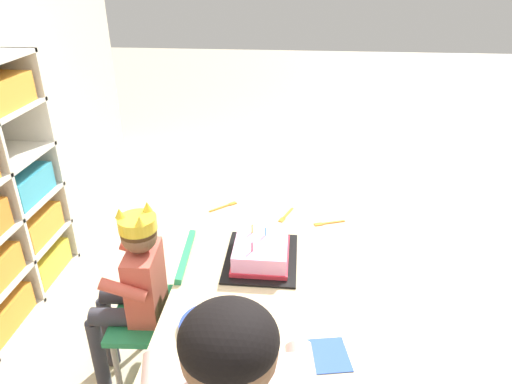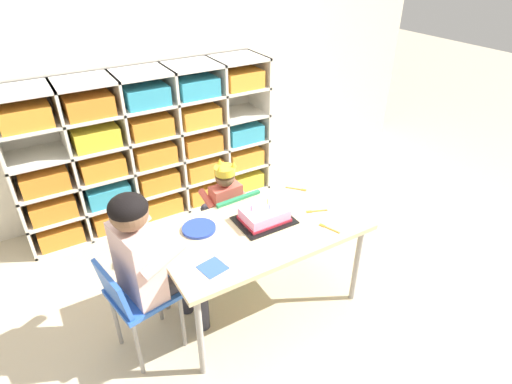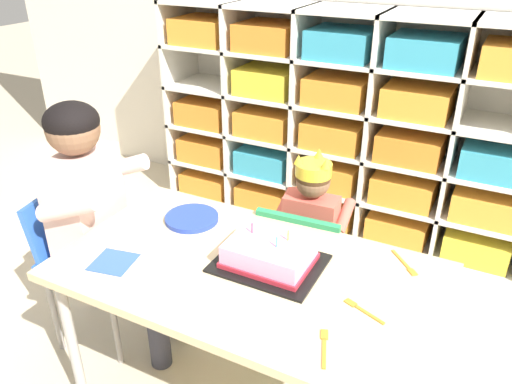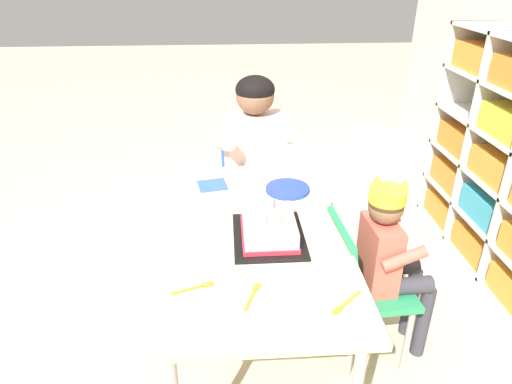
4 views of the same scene
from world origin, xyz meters
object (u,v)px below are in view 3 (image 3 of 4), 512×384
object	(u,v)px
child_with_crown	(314,221)
classroom_chair_adult_side	(84,251)
birthday_cake_on_tray	(269,255)
fork_beside_plate_stack	(324,346)
fork_at_table_front_edge	(361,310)
paper_plate_stack	(192,218)
activity_table	(248,281)
fork_near_cake_tray	(405,264)
classroom_chair_blue	(303,261)
adult_helper_seated	(100,206)

from	to	relation	value
child_with_crown	classroom_chair_adult_side	world-z (taller)	child_with_crown
birthday_cake_on_tray	fork_beside_plate_stack	size ratio (longest dim) A/B	2.50
birthday_cake_on_tray	fork_at_table_front_edge	distance (m)	0.34
classroom_chair_adult_side	paper_plate_stack	world-z (taller)	classroom_chair_adult_side
activity_table	fork_near_cake_tray	bearing A→B (deg)	29.30
fork_near_cake_tray	classroom_chair_adult_side	bearing A→B (deg)	57.52
activity_table	child_with_crown	distance (m)	0.54
classroom_chair_adult_side	fork_near_cake_tray	world-z (taller)	classroom_chair_adult_side
fork_near_cake_tray	child_with_crown	bearing A→B (deg)	13.00
activity_table	fork_beside_plate_stack	bearing A→B (deg)	-32.17
activity_table	fork_at_table_front_edge	distance (m)	0.38
paper_plate_stack	classroom_chair_blue	bearing A→B (deg)	36.98
classroom_chair_blue	fork_beside_plate_stack	xyz separation A→B (m)	(0.31, -0.64, 0.24)
classroom_chair_blue	classroom_chair_adult_side	bearing A→B (deg)	22.82
activity_table	adult_helper_seated	distance (m)	0.67
classroom_chair_blue	birthday_cake_on_tray	bearing A→B (deg)	90.68
activity_table	birthday_cake_on_tray	bearing A→B (deg)	44.22
birthday_cake_on_tray	fork_at_table_front_edge	size ratio (longest dim) A/B	2.56
birthday_cake_on_tray	activity_table	bearing A→B (deg)	-135.78
classroom_chair_blue	fork_at_table_front_edge	bearing A→B (deg)	124.21
paper_plate_stack	classroom_chair_adult_side	bearing A→B (deg)	-163.96
activity_table	child_with_crown	world-z (taller)	child_with_crown
paper_plate_stack	fork_near_cake_tray	size ratio (longest dim) A/B	1.70
classroom_chair_adult_side	fork_near_cake_tray	distance (m)	1.24
activity_table	fork_beside_plate_stack	distance (m)	0.39
classroom_chair_adult_side	classroom_chair_blue	bearing A→B (deg)	-74.35
fork_at_table_front_edge	fork_beside_plate_stack	xyz separation A→B (m)	(-0.05, -0.18, 0.00)
child_with_crown	activity_table	bearing A→B (deg)	84.78
classroom_chair_blue	paper_plate_stack	bearing A→B (deg)	33.65
activity_table	fork_near_cake_tray	distance (m)	0.50
fork_near_cake_tray	fork_at_table_front_edge	bearing A→B (deg)	125.35
fork_beside_plate_stack	adult_helper_seated	bearing A→B (deg)	-124.60
adult_helper_seated	fork_at_table_front_edge	xyz separation A→B (m)	(1.04, -0.09, -0.03)
classroom_chair_adult_side	birthday_cake_on_tray	bearing A→B (deg)	-99.82
child_with_crown	classroom_chair_adult_side	size ratio (longest dim) A/B	1.24
child_with_crown	fork_near_cake_tray	size ratio (longest dim) A/B	7.12
child_with_crown	fork_near_cake_tray	xyz separation A→B (m)	(0.42, -0.29, 0.11)
birthday_cake_on_tray	paper_plate_stack	xyz separation A→B (m)	(-0.37, 0.12, -0.03)
birthday_cake_on_tray	child_with_crown	bearing A→B (deg)	93.79
child_with_crown	paper_plate_stack	size ratio (longest dim) A/B	4.18
classroom_chair_blue	adult_helper_seated	bearing A→B (deg)	25.02
classroom_chair_blue	child_with_crown	world-z (taller)	child_with_crown
birthday_cake_on_tray	paper_plate_stack	size ratio (longest dim) A/B	1.70
classroom_chair_adult_side	fork_at_table_front_edge	xyz separation A→B (m)	(1.15, -0.07, 0.20)
activity_table	fork_at_table_front_edge	world-z (taller)	fork_at_table_front_edge
paper_plate_stack	fork_at_table_front_edge	world-z (taller)	paper_plate_stack
adult_helper_seated	fork_near_cake_tray	world-z (taller)	adult_helper_seated
child_with_crown	fork_at_table_front_edge	bearing A→B (deg)	118.96
classroom_chair_blue	fork_near_cake_tray	bearing A→B (deg)	152.76
birthday_cake_on_tray	fork_beside_plate_stack	distance (m)	0.38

